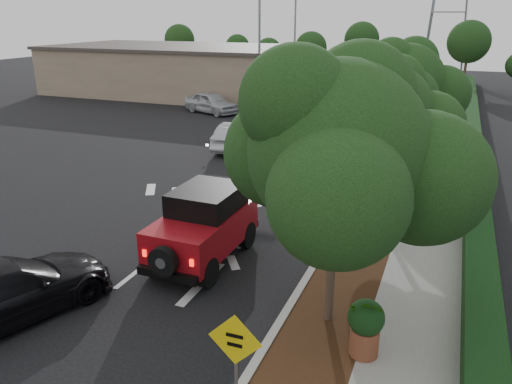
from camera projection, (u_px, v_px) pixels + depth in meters
The scene contains 19 objects.
ground at pixel (139, 270), 14.12m from camera, with size 120.00×120.00×0.00m, color black.
curb at pixel (373, 169), 22.99m from camera, with size 0.20×70.00×0.15m, color #9E9B93.
planting_strip at pixel (395, 172), 22.65m from camera, with size 1.80×70.00×0.12m, color black.
sidewalk at pixel (439, 177), 21.99m from camera, with size 2.00×70.00×0.12m, color gray.
hedge at pixel (474, 173), 21.38m from camera, with size 0.80×70.00×0.80m, color black.
commercial_building at pixel (178, 70), 45.26m from camera, with size 22.00×12.00×4.00m, color #7E6C57.
transmission_tower at pixel (440, 81), 54.01m from camera, with size 7.00×4.00×28.00m, color slate, non-canonical shape.
street_tree_near at pixel (328, 322), 11.74m from camera, with size 3.80×3.80×5.92m, color black, non-canonical shape.
street_tree_mid at pixel (375, 217), 17.86m from camera, with size 3.20×3.20×5.32m, color black, non-canonical shape.
street_tree_far at pixel (397, 167), 23.54m from camera, with size 3.40×3.40×5.62m, color black, non-canonical shape.
light_pole_a at pixel (259, 106), 39.13m from camera, with size 2.00×0.22×9.00m, color slate, non-canonical shape.
light_pole_b at pixel (294, 86), 49.97m from camera, with size 2.00×0.22×9.00m, color slate, non-canonical shape.
red_jeep at pixel (206, 224), 14.52m from camera, with size 1.94×4.22×2.14m.
silver_suv_ahead at pixel (292, 147), 24.36m from camera, with size 2.41×5.23×1.45m, color #B7BAC0.
black_suv_oncoming at pixel (6, 291), 11.69m from camera, with size 2.04×5.01×1.45m, color black.
silver_sedan_oncoming at pixel (238, 136), 26.60m from camera, with size 1.51×4.32×1.42m, color #A1A4A9.
parked_suv at pixel (211, 103), 36.22m from camera, with size 1.79×4.45×1.52m, color #B1B5B9.
speed_hump_sign at pixel (235, 352), 8.45m from camera, with size 0.97×0.09×2.07m.
terracotta_planter at pixel (366, 322), 10.20m from camera, with size 0.76×0.76×1.33m.
Camera 1 is at (7.73, -10.43, 6.85)m, focal length 35.00 mm.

